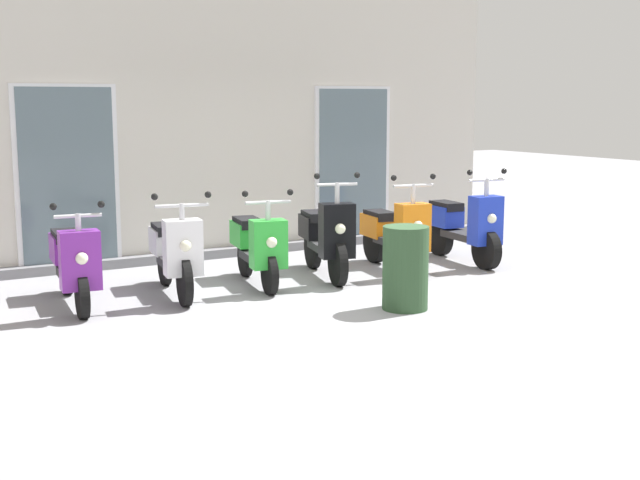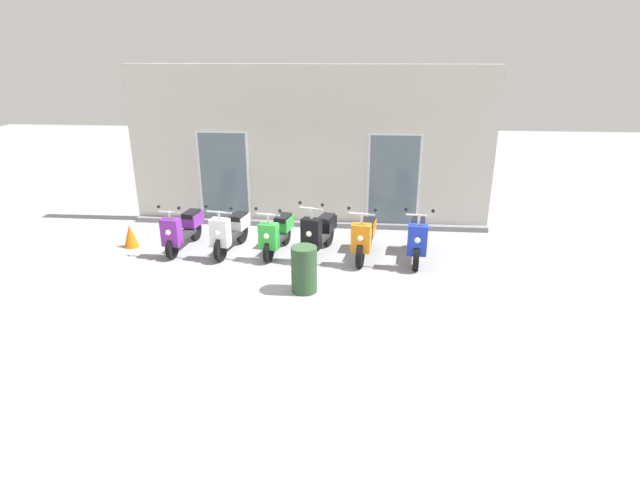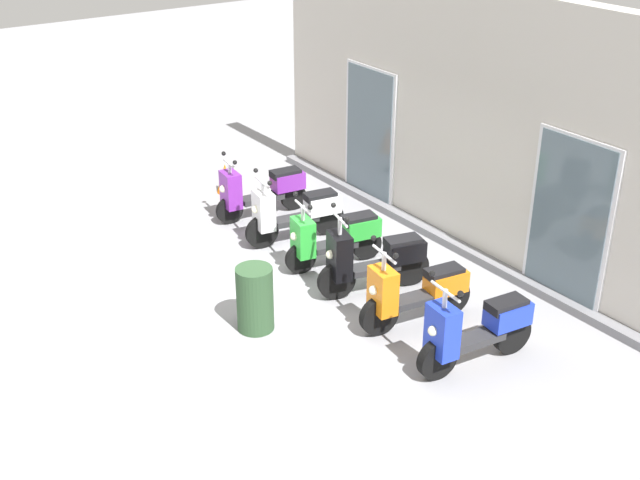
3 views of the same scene
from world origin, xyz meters
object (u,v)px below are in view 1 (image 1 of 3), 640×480
scooter_purple (73,261)px  scooter_white (174,251)px  scooter_orange (394,234)px  trash_bin (405,268)px  scooter_green (257,245)px  scooter_black (325,236)px  scooter_blue (464,226)px

scooter_purple → scooter_white: bearing=-2.8°
scooter_orange → trash_bin: 2.01m
scooter_green → scooter_black: 0.91m
scooter_white → scooter_black: (1.91, 0.00, 0.01)m
scooter_black → scooter_purple: bearing=179.0°
scooter_blue → scooter_black: bearing=177.2°
scooter_purple → scooter_green: (2.08, -0.04, -0.00)m
scooter_green → trash_bin: (0.80, -1.78, -0.05)m
scooter_white → scooter_orange: (2.87, -0.07, -0.03)m
scooter_black → scooter_blue: size_ratio=1.00×
scooter_orange → scooter_purple: bearing=178.3°
scooter_black → scooter_blue: bearing=-2.8°
scooter_blue → scooter_orange: bearing=178.3°
scooter_orange → scooter_green: bearing=177.5°
scooter_purple → trash_bin: scooter_purple is taller
scooter_white → trash_bin: scooter_white is taller
scooter_purple → scooter_black: 2.98m
scooter_green → scooter_black: bearing=-0.8°
scooter_purple → scooter_blue: size_ratio=0.99×
scooter_white → scooter_black: 1.91m
scooter_white → scooter_green: bearing=0.8°
trash_bin → scooter_black: bearing=86.5°
scooter_white → scooter_blue: (3.95, -0.10, -0.01)m
scooter_green → scooter_orange: (1.86, -0.08, -0.01)m
scooter_black → scooter_green: bearing=179.2°
scooter_white → scooter_black: bearing=0.1°
scooter_orange → scooter_blue: 1.08m
scooter_purple → trash_bin: size_ratio=1.86×
scooter_purple → scooter_blue: bearing=-1.7°
scooter_green → scooter_blue: size_ratio=0.94×
scooter_green → trash_bin: bearing=-65.9°
scooter_orange → trash_bin: (-1.06, -1.70, -0.03)m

